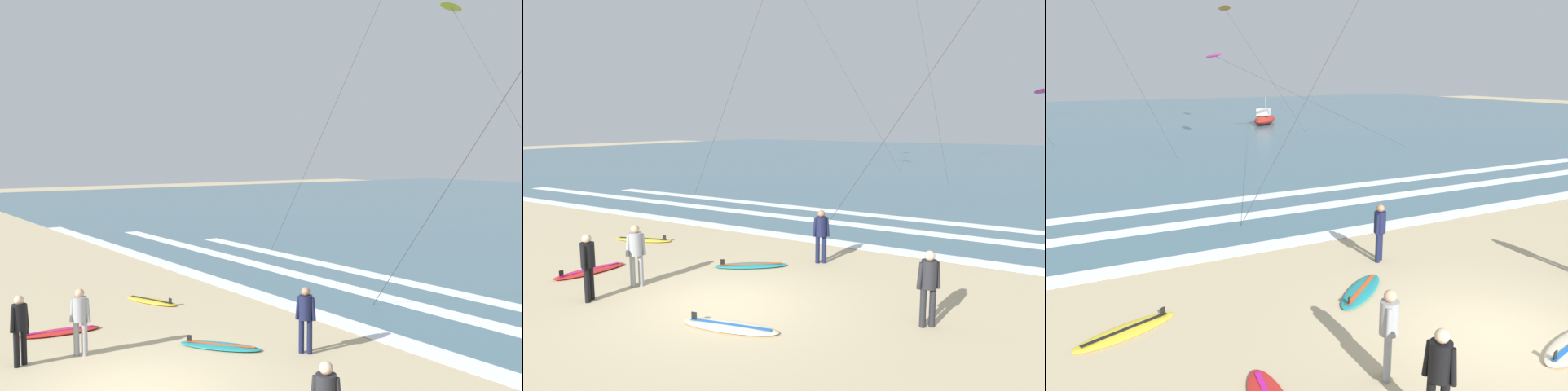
% 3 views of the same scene
% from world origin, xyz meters
% --- Properties ---
extents(ground_plane, '(160.00, 160.00, 0.00)m').
position_xyz_m(ground_plane, '(0.00, 0.00, 0.00)').
color(ground_plane, tan).
extents(ocean_surface, '(140.00, 90.00, 0.01)m').
position_xyz_m(ocean_surface, '(0.00, 51.33, 0.01)').
color(ocean_surface, '#476B7A').
rests_on(ocean_surface, ground).
extents(wave_foam_shoreline, '(55.85, 0.86, 0.01)m').
position_xyz_m(wave_foam_shoreline, '(-0.50, 6.73, 0.01)').
color(wave_foam_shoreline, white).
rests_on(wave_foam_shoreline, ocean_surface).
extents(wave_foam_mid_break, '(46.78, 0.83, 0.01)m').
position_xyz_m(wave_foam_mid_break, '(0.02, 9.94, 0.01)').
color(wave_foam_mid_break, white).
rests_on(wave_foam_mid_break, ocean_surface).
extents(wave_foam_outer_break, '(37.77, 0.82, 0.01)m').
position_xyz_m(wave_foam_outer_break, '(1.07, 12.34, 0.01)').
color(wave_foam_outer_break, white).
rests_on(wave_foam_outer_break, ocean_surface).
extents(surfer_background_far, '(0.32, 0.49, 1.60)m').
position_xyz_m(surfer_background_far, '(-2.81, -1.47, 0.96)').
color(surfer_background_far, black).
rests_on(surfer_background_far, ground).
extents(surfer_left_far, '(0.47, 0.36, 1.60)m').
position_xyz_m(surfer_left_far, '(0.25, 4.26, 0.96)').
color(surfer_left_far, '#141938').
rests_on(surfer_left_far, ground).
extents(surfer_foreground_main, '(0.39, 0.45, 1.60)m').
position_xyz_m(surfer_foreground_main, '(-2.70, -0.14, 0.96)').
color(surfer_foreground_main, gray).
rests_on(surfer_foreground_main, ground).
extents(surfboard_near_water, '(2.03, 1.76, 0.25)m').
position_xyz_m(surfboard_near_water, '(-1.27, 2.81, 0.05)').
color(surfboard_near_water, teal).
rests_on(surfboard_near_water, ground).
extents(surfboard_foreground_flat, '(2.18, 1.29, 0.25)m').
position_xyz_m(surfboard_foreground_flat, '(-6.40, 3.39, 0.05)').
color(surfboard_foreground_flat, yellow).
rests_on(surfboard_foreground_flat, ground).
extents(kite_orange_low_near, '(4.66, 9.57, 10.87)m').
position_xyz_m(kite_orange_low_near, '(7.35, 38.35, 10.58)').
color(kite_orange_low_near, orange).
rests_on(kite_orange_low_near, ground).
extents(kite_magenta_far_left, '(11.56, 9.71, 6.45)m').
position_xyz_m(kite_magenta_far_left, '(3.47, 29.18, 6.19)').
color(kite_magenta_far_left, '#CC2384').
rests_on(kite_magenta_far_left, ground).
extents(offshore_boat, '(4.45, 5.19, 2.70)m').
position_xyz_m(offshore_boat, '(11.65, 40.16, 0.55)').
color(offshore_boat, maroon).
rests_on(offshore_boat, ground).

